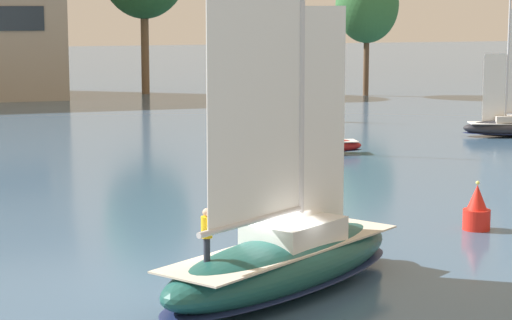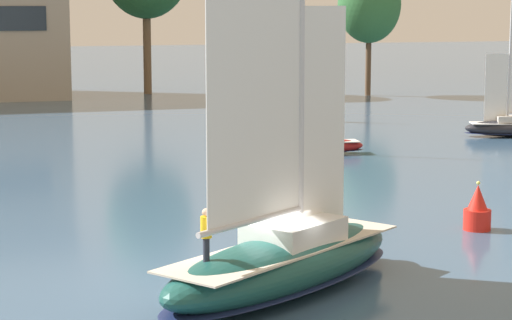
{
  "view_description": "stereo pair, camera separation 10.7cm",
  "coord_description": "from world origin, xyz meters",
  "px_view_note": "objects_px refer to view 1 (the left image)",
  "views": [
    {
      "loc": [
        -10.19,
        -29.55,
        9.19
      ],
      "look_at": [
        0.0,
        3.0,
        3.9
      ],
      "focal_mm": 70.0,
      "sensor_mm": 36.0,
      "label": 1
    },
    {
      "loc": [
        -10.09,
        -29.58,
        9.19
      ],
      "look_at": [
        0.0,
        3.0,
        3.9
      ],
      "focal_mm": 70.0,
      "sensor_mm": 36.0,
      "label": 2
    }
  ],
  "objects_px": {
    "sailboat_moored_near_marina": "(265,111)",
    "channel_buoy": "(477,210)",
    "sailboat_main": "(284,256)",
    "sailboat_moored_mid_channel": "(318,145)",
    "tree_shore_center": "(367,5)"
  },
  "relations": [
    {
      "from": "sailboat_moored_near_marina",
      "to": "channel_buoy",
      "type": "distance_m",
      "value": 41.04
    },
    {
      "from": "tree_shore_center",
      "to": "sailboat_moored_near_marina",
      "type": "height_order",
      "value": "tree_shore_center"
    },
    {
      "from": "sailboat_main",
      "to": "sailboat_moored_near_marina",
      "type": "xyz_separation_m",
      "value": [
        14.53,
        47.09,
        -0.45
      ]
    },
    {
      "from": "tree_shore_center",
      "to": "sailboat_moored_mid_channel",
      "type": "bearing_deg",
      "value": -117.72
    },
    {
      "from": "sailboat_moored_mid_channel",
      "to": "channel_buoy",
      "type": "xyz_separation_m",
      "value": [
        -1.32,
        -21.89,
        0.27
      ]
    },
    {
      "from": "sailboat_main",
      "to": "sailboat_moored_mid_channel",
      "type": "bearing_deg",
      "value": 67.08
    },
    {
      "from": "sailboat_moored_mid_channel",
      "to": "channel_buoy",
      "type": "distance_m",
      "value": 21.93
    },
    {
      "from": "sailboat_moored_near_marina",
      "to": "channel_buoy",
      "type": "relative_size",
      "value": 4.28
    },
    {
      "from": "sailboat_main",
      "to": "channel_buoy",
      "type": "distance_m",
      "value": 12.28
    },
    {
      "from": "sailboat_moored_mid_channel",
      "to": "channel_buoy",
      "type": "relative_size",
      "value": 3.87
    },
    {
      "from": "channel_buoy",
      "to": "sailboat_moored_mid_channel",
      "type": "bearing_deg",
      "value": 86.54
    },
    {
      "from": "channel_buoy",
      "to": "tree_shore_center",
      "type": "bearing_deg",
      "value": 70.6
    },
    {
      "from": "sailboat_moored_near_marina",
      "to": "sailboat_moored_mid_channel",
      "type": "distance_m",
      "value": 19.14
    },
    {
      "from": "sailboat_main",
      "to": "sailboat_moored_mid_channel",
      "type": "relative_size",
      "value": 1.94
    },
    {
      "from": "tree_shore_center",
      "to": "sailboat_main",
      "type": "xyz_separation_m",
      "value": [
        -31.26,
        -64.99,
        -8.08
      ]
    }
  ]
}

